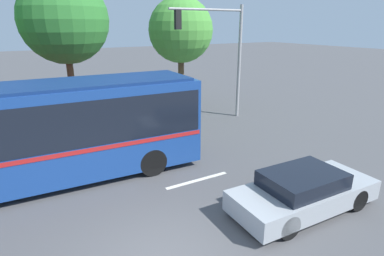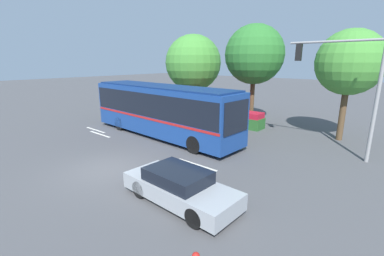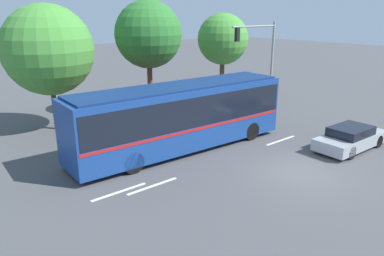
# 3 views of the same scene
# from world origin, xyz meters

# --- Properties ---
(ground_plane) EXTENTS (140.00, 140.00, 0.00)m
(ground_plane) POSITION_xyz_m (0.00, 0.00, 0.00)
(ground_plane) COLOR #4C4C4F
(city_bus) EXTENTS (11.86, 3.08, 3.38)m
(city_bus) POSITION_xyz_m (-2.28, 5.62, 1.92)
(city_bus) COLOR navy
(city_bus) RESTS_ON ground
(sedan_foreground) EXTENTS (4.49, 1.89, 1.21)m
(sedan_foreground) POSITION_xyz_m (4.50, 0.07, 0.59)
(sedan_foreground) COLOR #9EA3A8
(sedan_foreground) RESTS_ON ground
(traffic_light_pole) EXTENTS (4.44, 0.24, 6.18)m
(traffic_light_pole) POSITION_xyz_m (7.88, 8.99, 4.06)
(traffic_light_pole) COLOR gray
(traffic_light_pole) RESTS_ON ground
(flowering_hedge) EXTENTS (7.12, 1.22, 1.22)m
(flowering_hedge) POSITION_xyz_m (-1.36, 11.31, 0.60)
(flowering_hedge) COLOR #286028
(flowering_hedge) RESTS_ON ground
(street_tree_left) EXTENTS (5.19, 5.19, 7.33)m
(street_tree_left) POSITION_xyz_m (-5.97, 13.24, 4.73)
(street_tree_left) COLOR brown
(street_tree_left) RESTS_ON ground
(street_tree_centre) EXTENTS (4.49, 4.49, 7.64)m
(street_tree_centre) POSITION_xyz_m (0.56, 12.74, 5.38)
(street_tree_centre) COLOR brown
(street_tree_centre) RESTS_ON ground
(street_tree_right) EXTENTS (3.92, 3.92, 6.80)m
(street_tree_right) POSITION_xyz_m (7.09, 12.32, 4.81)
(street_tree_right) COLOR brown
(street_tree_right) RESTS_ON ground
(lane_stripe_near) EXTENTS (2.40, 0.16, 0.01)m
(lane_stripe_near) POSITION_xyz_m (-5.80, 3.03, 0.01)
(lane_stripe_near) COLOR silver
(lane_stripe_near) RESTS_ON ground
(lane_stripe_mid) EXTENTS (2.40, 0.16, 0.01)m
(lane_stripe_mid) POSITION_xyz_m (-7.11, 3.44, 0.01)
(lane_stripe_mid) COLOR silver
(lane_stripe_mid) RESTS_ON ground
(lane_stripe_far) EXTENTS (2.40, 0.16, 0.01)m
(lane_stripe_far) POSITION_xyz_m (2.78, 3.14, 0.01)
(lane_stripe_far) COLOR silver
(lane_stripe_far) RESTS_ON ground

